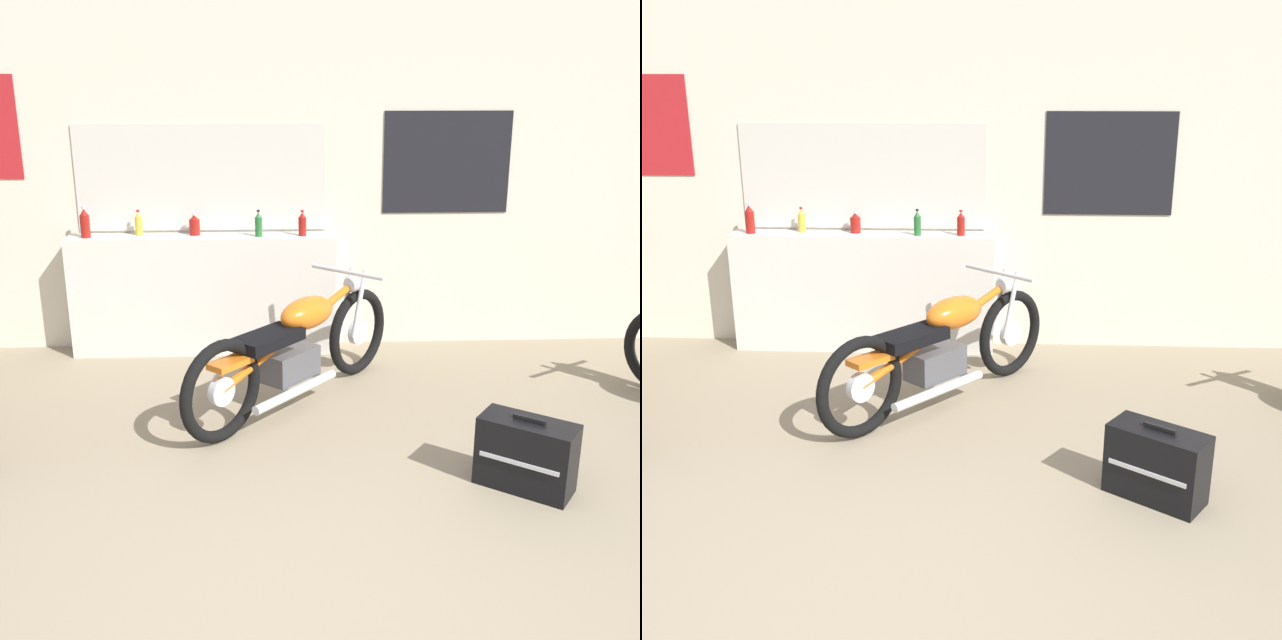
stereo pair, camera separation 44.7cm
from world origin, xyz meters
TOP-DOWN VIEW (x-y plane):
  - wall_back at (-0.02, 3.68)m, footprint 10.00×0.07m
  - sill_counter at (-0.74, 3.50)m, footprint 2.14×0.28m
  - bottle_leftmost at (-1.65, 3.47)m, footprint 0.08×0.08m
  - bottle_left_center at (-1.24, 3.54)m, footprint 0.06×0.06m
  - bottle_center at (-0.80, 3.53)m, footprint 0.08×0.08m
  - bottle_right_center at (-0.28, 3.45)m, footprint 0.06×0.06m
  - bottle_rightmost at (0.06, 3.46)m, footprint 0.06×0.06m
  - motorcycle_orange at (-0.00, 2.40)m, footprint 1.44×1.64m
  - hard_case_black at (1.24, 1.20)m, footprint 0.56×0.50m

SIDE VIEW (x-z plane):
  - hard_case_black at x=1.24m, z-range -0.01..0.41m
  - motorcycle_orange at x=0.00m, z-range -0.01..0.84m
  - sill_counter at x=-0.74m, z-range 0.00..0.98m
  - bottle_center at x=-0.80m, z-range 0.97..1.14m
  - bottle_rightmost at x=0.06m, z-range 0.97..1.17m
  - bottle_left_center at x=-1.24m, z-range 0.97..1.17m
  - bottle_right_center at x=-0.28m, z-range 0.97..1.18m
  - bottle_leftmost at x=-1.65m, z-range 0.96..1.21m
  - wall_back at x=-0.02m, z-range 0.00..2.80m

